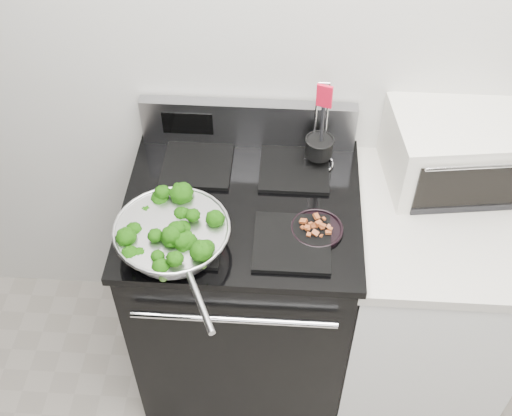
# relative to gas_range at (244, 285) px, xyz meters

# --- Properties ---
(back_wall) EXTENTS (4.00, 0.02, 2.70)m
(back_wall) POSITION_rel_gas_range_xyz_m (0.30, 0.34, 0.86)
(back_wall) COLOR silver
(back_wall) RESTS_ON ground
(gas_range) EXTENTS (0.79, 0.69, 1.13)m
(gas_range) POSITION_rel_gas_range_xyz_m (0.00, 0.00, 0.00)
(gas_range) COLOR black
(gas_range) RESTS_ON floor
(counter) EXTENTS (0.62, 0.68, 0.92)m
(counter) POSITION_rel_gas_range_xyz_m (0.68, -0.00, -0.03)
(counter) COLOR white
(counter) RESTS_ON floor
(skillet) EXTENTS (0.36, 0.54, 0.08)m
(skillet) POSITION_rel_gas_range_xyz_m (-0.20, -0.21, 0.52)
(skillet) COLOR silver
(skillet) RESTS_ON gas_range
(broccoli_pile) EXTENTS (0.28, 0.28, 0.10)m
(broccoli_pile) POSITION_rel_gas_range_xyz_m (-0.20, -0.21, 0.54)
(broccoli_pile) COLOR black
(broccoli_pile) RESTS_ON skillet
(bacon_plate) EXTENTS (0.17, 0.17, 0.04)m
(bacon_plate) POSITION_rel_gas_range_xyz_m (0.25, -0.11, 0.48)
(bacon_plate) COLOR black
(bacon_plate) RESTS_ON gas_range
(utensil_holder) EXTENTS (0.11, 0.11, 0.35)m
(utensil_holder) POSITION_rel_gas_range_xyz_m (0.25, 0.20, 0.53)
(utensil_holder) COLOR silver
(utensil_holder) RESTS_ON gas_range
(toaster_oven) EXTENTS (0.48, 0.39, 0.26)m
(toaster_oven) POSITION_rel_gas_range_xyz_m (0.71, 0.19, 0.56)
(toaster_oven) COLOR silver
(toaster_oven) RESTS_ON counter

